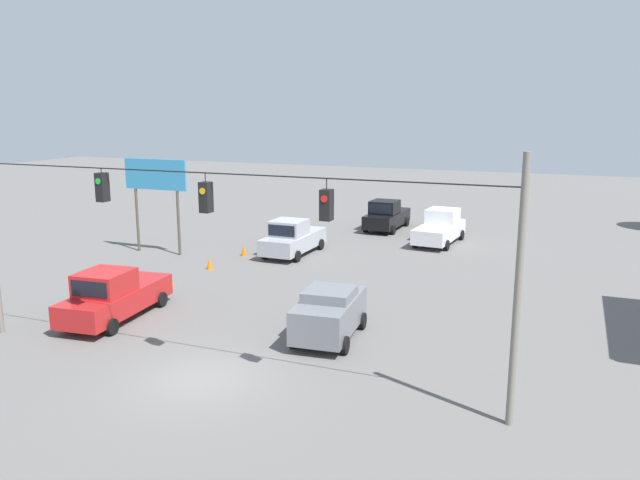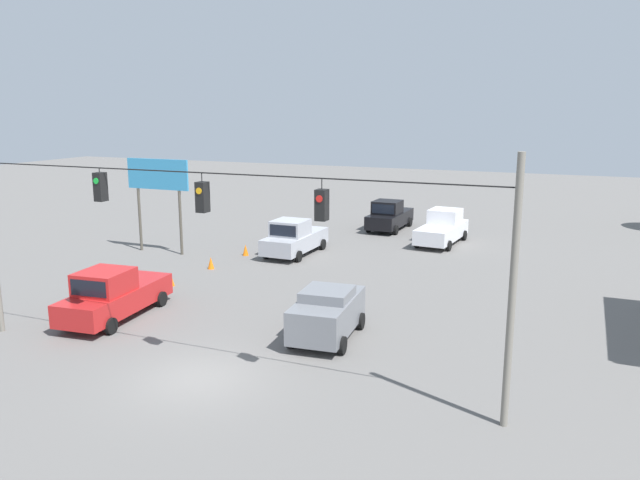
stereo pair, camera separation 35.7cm
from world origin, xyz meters
name	(u,v)px [view 2 (the right image)]	position (x,y,z in m)	size (l,w,h in m)	color
ground_plane	(197,378)	(0.00, 0.00, 0.00)	(140.00, 140.00, 0.00)	#605E5B
overhead_signal_span	(203,236)	(0.03, -0.71, 4.49)	(18.89, 0.38, 7.36)	slate
pickup_truck_black_withflow_deep	(389,216)	(1.51, -26.07, 0.98)	(2.28, 5.16, 2.12)	black
pickup_truck_white_oncoming_deep	(442,228)	(-2.88, -23.03, 0.98)	(2.55, 5.52, 2.12)	silver
sedan_grey_crossing_near	(327,313)	(-2.47, -4.90, 0.99)	(2.39, 4.24, 1.89)	slate
pickup_truck_silver_withflow_far	(294,238)	(4.44, -16.64, 0.98)	(2.30, 5.23, 2.12)	#A8AAB2
pickup_truck_red_parked_shoulder	(113,295)	(6.39, -3.61, 0.98)	(2.59, 5.67, 2.12)	red
traffic_cone_nearest	(126,300)	(6.90, -4.89, 0.32)	(0.35, 0.35, 0.65)	orange
traffic_cone_second	(171,279)	(7.10, -8.38, 0.32)	(0.35, 0.35, 0.65)	orange
traffic_cone_third	(211,263)	(7.10, -11.89, 0.32)	(0.35, 0.35, 0.65)	orange
traffic_cone_fourth	(246,250)	(6.92, -15.30, 0.32)	(0.35, 0.35, 0.65)	orange
roadside_billboard	(158,183)	(11.94, -14.09, 4.14)	(4.16, 0.16, 5.52)	#4C473D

